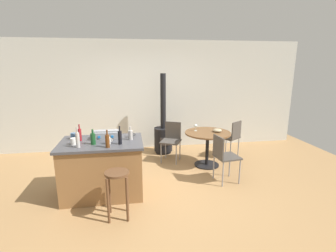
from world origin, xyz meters
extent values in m
plane|color=#A37A4C|center=(0.00, 0.00, 0.00)|extent=(8.80, 8.80, 0.00)
cube|color=beige|center=(0.00, 2.31, 1.35)|extent=(8.00, 0.10, 2.70)
cube|color=olive|center=(-0.91, -0.08, 0.43)|extent=(1.25, 0.83, 0.86)
cube|color=#424247|center=(-0.91, -0.08, 0.88)|extent=(1.31, 0.89, 0.04)
cylinder|color=brown|center=(-0.52, -0.69, 0.33)|extent=(0.04, 0.04, 0.66)
cylinder|color=brown|center=(-0.77, -0.69, 0.33)|extent=(0.04, 0.04, 0.66)
cylinder|color=brown|center=(-0.77, -0.94, 0.33)|extent=(0.04, 0.04, 0.66)
cylinder|color=brown|center=(-0.52, -0.94, 0.33)|extent=(0.04, 0.04, 0.66)
cylinder|color=brown|center=(-0.64, -0.82, 0.67)|extent=(0.34, 0.34, 0.03)
cylinder|color=black|center=(1.16, 0.81, 0.01)|extent=(0.52, 0.52, 0.02)
cylinder|color=black|center=(1.16, 0.81, 0.35)|extent=(0.07, 0.07, 0.71)
cylinder|color=brown|center=(1.16, 0.81, 0.72)|extent=(0.95, 0.95, 0.03)
cube|color=#47423D|center=(1.28, 0.02, 0.48)|extent=(0.46, 0.46, 0.03)
cube|color=#47423D|center=(1.09, -0.01, 0.68)|extent=(0.08, 0.36, 0.40)
cylinder|color=gray|center=(1.09, 0.16, 0.23)|extent=(0.02, 0.02, 0.47)
cylinder|color=gray|center=(1.14, -0.17, 0.23)|extent=(0.02, 0.02, 0.47)
cylinder|color=gray|center=(1.48, -0.12, 0.23)|extent=(0.02, 0.02, 0.47)
cylinder|color=gray|center=(1.43, 0.21, 0.23)|extent=(0.02, 0.02, 0.47)
cube|color=#47423D|center=(1.83, 1.28, 0.47)|extent=(0.56, 0.56, 0.03)
cube|color=#47423D|center=(1.94, 1.12, 0.67)|extent=(0.31, 0.23, 0.40)
cylinder|color=gray|center=(1.79, 1.04, 0.23)|extent=(0.02, 0.02, 0.45)
cylinder|color=gray|center=(2.06, 1.24, 0.23)|extent=(0.02, 0.02, 0.45)
cylinder|color=gray|center=(1.87, 1.51, 0.23)|extent=(0.02, 0.02, 0.45)
cylinder|color=gray|center=(1.59, 1.32, 0.23)|extent=(0.02, 0.02, 0.45)
cube|color=#47423D|center=(0.44, 1.16, 0.47)|extent=(0.53, 0.53, 0.03)
cube|color=#47423D|center=(0.52, 1.33, 0.67)|extent=(0.34, 0.18, 0.40)
cylinder|color=gray|center=(0.66, 1.24, 0.23)|extent=(0.02, 0.02, 0.45)
cylinder|color=gray|center=(0.35, 1.38, 0.23)|extent=(0.02, 0.02, 0.45)
cylinder|color=gray|center=(0.21, 1.07, 0.23)|extent=(0.02, 0.02, 0.45)
cylinder|color=gray|center=(0.52, 0.93, 0.23)|extent=(0.02, 0.02, 0.45)
cylinder|color=black|center=(0.35, 1.76, 0.03)|extent=(0.37, 0.37, 0.06)
cylinder|color=black|center=(0.35, 1.76, 0.34)|extent=(0.44, 0.44, 0.57)
cube|color=#2D2826|center=(0.35, 1.54, 0.34)|extent=(0.20, 0.02, 0.20)
cylinder|color=black|center=(0.35, 1.76, 1.27)|extent=(0.13, 0.13, 1.29)
cube|color=gray|center=(-0.84, 0.08, 0.97)|extent=(0.42, 0.20, 0.12)
cube|color=gray|center=(-0.84, 0.08, 1.04)|extent=(0.40, 0.12, 0.02)
cube|color=blue|center=(-0.94, -0.03, 0.97)|extent=(0.04, 0.01, 0.04)
cube|color=blue|center=(-0.73, -0.03, 0.97)|extent=(0.04, 0.01, 0.04)
cylinder|color=#B7B2AD|center=(-0.44, -0.05, 0.98)|extent=(0.07, 0.07, 0.16)
cylinder|color=#B7B2AD|center=(-0.44, -0.05, 1.09)|extent=(0.03, 0.03, 0.06)
cylinder|color=#B7B2AD|center=(-1.21, -0.33, 1.02)|extent=(0.06, 0.06, 0.22)
cylinder|color=#B7B2AD|center=(-1.21, -0.33, 1.17)|extent=(0.02, 0.02, 0.09)
cylinder|color=maroon|center=(-1.25, 0.02, 1.00)|extent=(0.06, 0.06, 0.20)
cylinder|color=maroon|center=(-1.25, 0.02, 1.14)|extent=(0.02, 0.02, 0.08)
cylinder|color=black|center=(-0.60, -0.26, 1.01)|extent=(0.06, 0.06, 0.21)
cylinder|color=black|center=(-0.60, -0.26, 1.15)|extent=(0.02, 0.02, 0.08)
cylinder|color=#603314|center=(-0.78, -0.40, 1.00)|extent=(0.06, 0.06, 0.19)
cylinder|color=#603314|center=(-0.78, -0.40, 1.14)|extent=(0.02, 0.02, 0.08)
cylinder|color=#194C23|center=(-1.01, -0.21, 0.99)|extent=(0.08, 0.08, 0.17)
cylinder|color=#194C23|center=(-1.01, -0.21, 1.11)|extent=(0.03, 0.03, 0.07)
cylinder|color=white|center=(-1.31, -0.18, 0.96)|extent=(0.09, 0.09, 0.10)
torus|color=white|center=(-1.25, -0.18, 0.96)|extent=(0.05, 0.01, 0.05)
cylinder|color=#4C7099|center=(-1.37, 0.13, 0.96)|extent=(0.09, 0.09, 0.11)
torus|color=#4C7099|center=(-1.31, 0.13, 0.96)|extent=(0.05, 0.01, 0.05)
cylinder|color=#383838|center=(-0.43, 0.08, 0.95)|extent=(0.08, 0.08, 0.09)
torus|color=#383838|center=(-0.38, 0.08, 0.95)|extent=(0.05, 0.01, 0.05)
cylinder|color=white|center=(-0.78, -0.23, 0.96)|extent=(0.07, 0.07, 0.11)
torus|color=white|center=(-0.73, -0.23, 0.96)|extent=(0.05, 0.01, 0.05)
cylinder|color=silver|center=(0.94, 0.97, 0.74)|extent=(0.06, 0.06, 0.00)
cylinder|color=silver|center=(0.94, 0.97, 0.78)|extent=(0.01, 0.01, 0.08)
ellipsoid|color=silver|center=(0.94, 0.97, 0.85)|extent=(0.07, 0.07, 0.06)
ellipsoid|color=tan|center=(1.37, 0.80, 0.77)|extent=(0.18, 0.18, 0.07)
camera|label=1|loc=(-0.45, -4.05, 2.10)|focal=26.85mm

